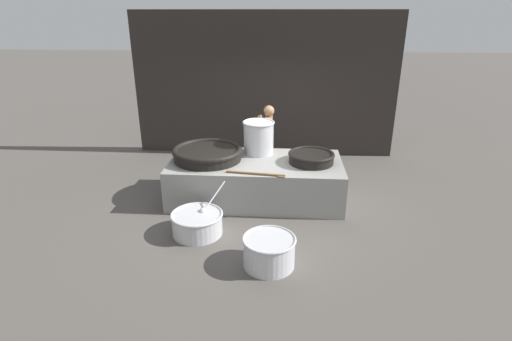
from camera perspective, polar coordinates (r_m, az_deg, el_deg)
ground_plane at (r=7.66m, az=0.00°, el=-3.94°), size 60.00×60.00×0.00m
back_wall at (r=9.76m, az=1.19°, el=12.10°), size 6.25×0.24×3.37m
hearth_platform at (r=7.50m, az=0.00°, el=-1.34°), size 3.17×1.52×0.76m
giant_wok_near at (r=7.46m, az=-6.93°, el=2.47°), size 1.30×1.30×0.23m
giant_wok_far at (r=7.31m, az=7.90°, el=1.89°), size 0.84×0.84×0.20m
stock_pot at (r=7.68m, az=0.37°, el=4.82°), size 0.61×0.61×0.63m
stirring_paddle at (r=6.73m, az=0.39°, el=-0.49°), size 1.01×0.20×0.04m
cook at (r=8.33m, az=1.76°, el=4.45°), size 0.36×0.56×1.56m
prep_bowl_vegetables at (r=6.48m, az=-8.39°, el=-7.33°), size 0.83×0.97×0.70m
prep_bowl_meat at (r=5.65m, az=1.88°, el=-11.33°), size 0.75×0.75×0.44m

